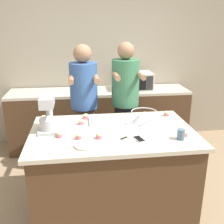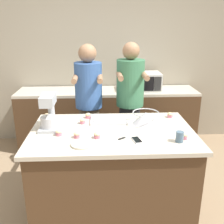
% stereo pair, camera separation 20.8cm
% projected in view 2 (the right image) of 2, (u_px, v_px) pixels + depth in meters
% --- Properties ---
extents(ground_plane, '(16.00, 16.00, 0.00)m').
position_uv_depth(ground_plane, '(112.00, 205.00, 2.94)').
color(ground_plane, '#937A5B').
extents(back_wall, '(10.00, 0.06, 2.70)m').
position_uv_depth(back_wall, '(107.00, 61.00, 4.31)').
color(back_wall, gray).
rests_on(back_wall, ground_plane).
extents(island_counter, '(1.65, 1.04, 0.91)m').
position_uv_depth(island_counter, '(112.00, 170.00, 2.79)').
color(island_counter, '#4C331E').
rests_on(island_counter, ground_plane).
extents(back_counter, '(2.80, 0.60, 0.94)m').
position_uv_depth(back_counter, '(108.00, 118.00, 4.26)').
color(back_counter, '#4C331E').
rests_on(back_counter, ground_plane).
extents(person_left, '(0.35, 0.51, 1.71)m').
position_uv_depth(person_left, '(89.00, 108.00, 3.36)').
color(person_left, brown).
rests_on(person_left, ground_plane).
extents(person_right, '(0.36, 0.51, 1.73)m').
position_uv_depth(person_right, '(130.00, 107.00, 3.38)').
color(person_right, '#232328').
rests_on(person_right, ground_plane).
extents(stand_mixer, '(0.20, 0.30, 0.36)m').
position_uv_depth(stand_mixer, '(49.00, 114.00, 2.65)').
color(stand_mixer, '#B2B7BC').
rests_on(stand_mixer, island_counter).
extents(mixing_bowl, '(0.29, 0.29, 0.13)m').
position_uv_depth(mixing_bowl, '(146.00, 118.00, 2.80)').
color(mixing_bowl, '#BCBCC1').
rests_on(mixing_bowl, island_counter).
extents(baking_tray, '(0.40, 0.27, 0.04)m').
position_uv_depth(baking_tray, '(109.00, 120.00, 2.89)').
color(baking_tray, silver).
rests_on(baking_tray, island_counter).
extents(microwave_oven, '(0.52, 0.38, 0.27)m').
position_uv_depth(microwave_oven, '(143.00, 81.00, 4.09)').
color(microwave_oven, silver).
rests_on(microwave_oven, back_counter).
extents(cell_phone, '(0.10, 0.16, 0.01)m').
position_uv_depth(cell_phone, '(137.00, 140.00, 2.42)').
color(cell_phone, silver).
rests_on(cell_phone, island_counter).
extents(drinking_glass, '(0.07, 0.07, 0.10)m').
position_uv_depth(drinking_glass, '(180.00, 137.00, 2.38)').
color(drinking_glass, slate).
rests_on(drinking_glass, island_counter).
extents(small_plate, '(0.20, 0.20, 0.02)m').
position_uv_depth(small_plate, '(82.00, 144.00, 2.33)').
color(small_plate, beige).
rests_on(small_plate, island_counter).
extents(knife, '(0.19, 0.14, 0.01)m').
position_uv_depth(knife, '(126.00, 137.00, 2.49)').
color(knife, '#BCBCC1').
rests_on(knife, island_counter).
extents(cupcake_0, '(0.06, 0.06, 0.06)m').
position_uv_depth(cupcake_0, '(47.00, 116.00, 2.97)').
color(cupcake_0, '#D17084').
rests_on(cupcake_0, island_counter).
extents(cupcake_1, '(0.06, 0.06, 0.06)m').
position_uv_depth(cupcake_1, '(88.00, 116.00, 2.98)').
color(cupcake_1, '#D17084').
rests_on(cupcake_1, island_counter).
extents(cupcake_2, '(0.06, 0.06, 0.06)m').
position_uv_depth(cupcake_2, '(170.00, 115.00, 3.00)').
color(cupcake_2, '#D17084').
rests_on(cupcake_2, island_counter).
extents(cupcake_3, '(0.06, 0.06, 0.06)m').
position_uv_depth(cupcake_3, '(97.00, 135.00, 2.47)').
color(cupcake_3, '#D17084').
rests_on(cupcake_3, island_counter).
extents(cupcake_4, '(0.06, 0.06, 0.06)m').
position_uv_depth(cupcake_4, '(184.00, 136.00, 2.45)').
color(cupcake_4, '#D17084').
rests_on(cupcake_4, island_counter).
extents(cupcake_5, '(0.06, 0.06, 0.06)m').
position_uv_depth(cupcake_5, '(83.00, 121.00, 2.82)').
color(cupcake_5, '#D17084').
rests_on(cupcake_5, island_counter).
extents(cupcake_6, '(0.06, 0.06, 0.06)m').
position_uv_depth(cupcake_6, '(59.00, 133.00, 2.52)').
color(cupcake_6, '#D17084').
rests_on(cupcake_6, island_counter).
extents(cupcake_7, '(0.06, 0.06, 0.06)m').
position_uv_depth(cupcake_7, '(77.00, 135.00, 2.47)').
color(cupcake_7, '#D17084').
rests_on(cupcake_7, island_counter).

